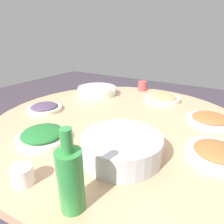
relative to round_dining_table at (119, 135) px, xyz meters
name	(u,v)px	position (x,y,z in m)	size (l,w,h in m)	color
ground	(118,215)	(0.00, 0.00, -0.63)	(8.00, 8.00, 0.00)	#413843
round_dining_table	(119,135)	(0.00, 0.00, 0.00)	(1.35, 1.35, 0.73)	#99999E
rice_bowl	(122,146)	(0.18, -0.30, 0.15)	(0.29, 0.29, 0.10)	#B2B5BA
soup_bowl	(97,91)	(-0.36, 0.30, 0.13)	(0.31, 0.29, 0.06)	white
dish_tofu_braise	(210,119)	(0.43, 0.20, 0.12)	(0.23, 0.23, 0.04)	white
dish_eggplant	(45,108)	(-0.44, -0.13, 0.12)	(0.20, 0.20, 0.04)	#EFE4CA
dish_shrimp	(162,98)	(0.11, 0.42, 0.12)	(0.24, 0.24, 0.05)	silver
dish_greens	(43,135)	(-0.17, -0.37, 0.13)	(0.23, 0.23, 0.05)	silver
dish_stirfry	(217,153)	(0.48, -0.12, 0.12)	(0.23, 0.23, 0.05)	silver
green_bottle	(71,179)	(0.18, -0.56, 0.20)	(0.07, 0.07, 0.23)	#30873C
tea_cup_near	(142,86)	(-0.11, 0.59, 0.14)	(0.07, 0.07, 0.07)	#C04340
tea_cup_far	(23,175)	(-0.01, -0.58, 0.13)	(0.07, 0.07, 0.06)	white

